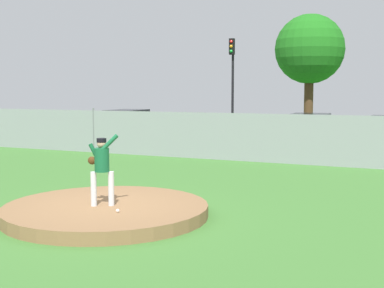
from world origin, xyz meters
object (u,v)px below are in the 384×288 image
at_px(pitcher_youth, 102,164).
at_px(parked_car_slate, 182,130).
at_px(baseball, 118,211).
at_px(traffic_light_near, 232,72).
at_px(parked_car_teal, 74,126).
at_px(traffic_cone_orange, 189,148).
at_px(parked_car_champagne, 310,133).
at_px(parked_car_red, 127,127).

relative_size(pitcher_youth, parked_car_slate, 0.35).
distance_m(baseball, traffic_light_near, 19.86).
relative_size(parked_car_slate, traffic_light_near, 0.79).
relative_size(parked_car_teal, traffic_light_near, 0.76).
relative_size(pitcher_youth, baseball, 21.64).
height_order(parked_car_teal, traffic_cone_orange, parked_car_teal).
distance_m(parked_car_champagne, parked_car_slate, 6.37).
height_order(parked_car_champagne, parked_car_teal, parked_car_champagne).
bearing_deg(parked_car_teal, pitcher_youth, -50.97).
height_order(parked_car_red, traffic_cone_orange, parked_car_red).
relative_size(pitcher_youth, parked_car_teal, 0.37).
relative_size(parked_car_slate, parked_car_teal, 1.04).
bearing_deg(parked_car_slate, pitcher_youth, -71.04).
bearing_deg(parked_car_champagne, parked_car_teal, -179.88).
relative_size(parked_car_teal, traffic_cone_orange, 7.94).
bearing_deg(parked_car_slate, baseball, -69.25).
bearing_deg(traffic_cone_orange, parked_car_champagne, 34.23).
relative_size(baseball, parked_car_red, 0.02).
xyz_separation_m(parked_car_red, parked_car_champagne, (10.01, -0.10, -0.02)).
distance_m(parked_car_champagne, parked_car_teal, 13.45).
xyz_separation_m(pitcher_youth, traffic_cone_orange, (-3.25, 11.62, -0.94)).
xyz_separation_m(parked_car_red, parked_car_teal, (-3.44, -0.13, -0.08)).
bearing_deg(pitcher_youth, parked_car_slate, 108.96).
xyz_separation_m(baseball, parked_car_teal, (-12.64, 15.18, 0.45)).
bearing_deg(traffic_cone_orange, parked_car_slate, 122.23).
distance_m(baseball, parked_car_teal, 19.76).
bearing_deg(traffic_cone_orange, pitcher_youth, -74.39).
height_order(parked_car_slate, traffic_cone_orange, parked_car_slate).
distance_m(parked_car_champagne, traffic_light_near, 7.17).
relative_size(pitcher_youth, traffic_light_near, 0.28).
bearing_deg(traffic_light_near, baseball, -76.84).
bearing_deg(parked_car_red, parked_car_slate, -10.93).
height_order(parked_car_slate, traffic_light_near, traffic_light_near).
height_order(parked_car_red, parked_car_champagne, parked_car_red).
height_order(pitcher_youth, parked_car_champagne, pitcher_youth).
relative_size(parked_car_red, traffic_light_near, 0.82).
height_order(pitcher_youth, parked_car_slate, pitcher_youth).
distance_m(traffic_cone_orange, traffic_light_near, 7.90).
xyz_separation_m(baseball, parked_car_slate, (-5.53, 14.61, 0.48)).
height_order(baseball, traffic_cone_orange, traffic_cone_orange).
bearing_deg(pitcher_youth, baseball, -31.29).
xyz_separation_m(pitcher_youth, traffic_light_near, (-3.79, 18.63, 2.65)).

